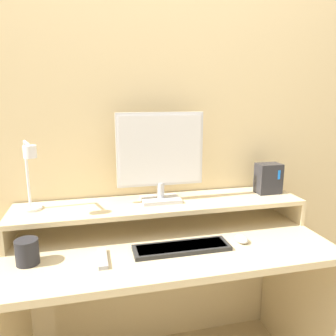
{
  "coord_description": "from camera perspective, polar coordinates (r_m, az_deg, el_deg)",
  "views": [
    {
      "loc": [
        -0.32,
        -0.99,
        1.38
      ],
      "look_at": [
        0.0,
        0.34,
        1.08
      ],
      "focal_mm": 35.0,
      "sensor_mm": 36.0,
      "label": 1
    }
  ],
  "objects": [
    {
      "name": "desk",
      "position": [
        1.58,
        0.25,
        -19.46
      ],
      "size": [
        1.39,
        0.62,
        0.75
      ],
      "color": "beige",
      "rests_on": "ground_plane"
    },
    {
      "name": "remote_control",
      "position": [
        1.36,
        -11.35,
        -15.17
      ],
      "size": [
        0.04,
        0.16,
        0.02
      ],
      "color": "#99999E",
      "rests_on": "desk"
    },
    {
      "name": "mouse",
      "position": [
        1.51,
        12.67,
        -11.96
      ],
      "size": [
        0.05,
        0.08,
        0.03
      ],
      "color": "silver",
      "rests_on": "desk"
    },
    {
      "name": "mug",
      "position": [
        1.4,
        -23.34,
        -13.26
      ],
      "size": [
        0.09,
        0.09,
        0.1
      ],
      "color": "#232328",
      "rests_on": "desk"
    },
    {
      "name": "wall_back",
      "position": [
        1.69,
        -2.54,
        8.0
      ],
      "size": [
        6.0,
        0.05,
        2.5
      ],
      "color": "beige",
      "rests_on": "ground_plane"
    },
    {
      "name": "monitor_shelf",
      "position": [
        1.59,
        -1.16,
        -6.6
      ],
      "size": [
        1.39,
        0.29,
        0.13
      ],
      "color": "beige",
      "rests_on": "desk"
    },
    {
      "name": "monitor",
      "position": [
        1.55,
        -1.28,
        2.3
      ],
      "size": [
        0.41,
        0.13,
        0.43
      ],
      "color": "#BCBCC1",
      "rests_on": "monitor_shelf"
    },
    {
      "name": "desk_lamp",
      "position": [
        1.51,
        -22.95,
        -1.53
      ],
      "size": [
        0.12,
        0.21,
        0.32
      ],
      "color": "silver",
      "rests_on": "monitor_shelf"
    },
    {
      "name": "keyboard",
      "position": [
        1.41,
        2.39,
        -13.67
      ],
      "size": [
        0.41,
        0.12,
        0.02
      ],
      "color": "#282828",
      "rests_on": "desk"
    },
    {
      "name": "router_dock",
      "position": [
        1.79,
        17.07,
        -1.74
      ],
      "size": [
        0.12,
        0.09,
        0.16
      ],
      "color": "#28282D",
      "rests_on": "monitor_shelf"
    }
  ]
}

